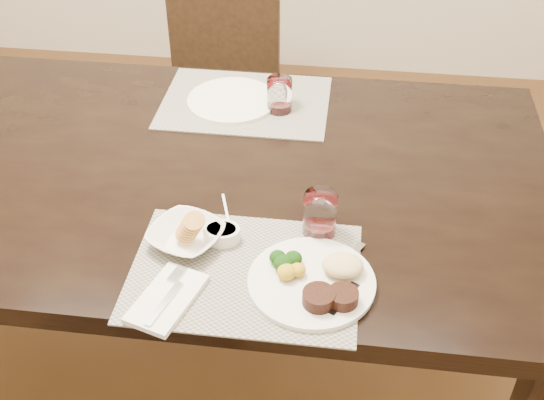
# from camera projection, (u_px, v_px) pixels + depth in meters

# --- Properties ---
(ground_plane) EXTENTS (4.50, 4.50, 0.00)m
(ground_plane) POSITION_uv_depth(u_px,v_px,m) (172.00, 357.00, 2.14)
(ground_plane) COLOR #452A16
(ground_plane) RESTS_ON ground
(dining_table) EXTENTS (2.00, 1.00, 0.75)m
(dining_table) POSITION_uv_depth(u_px,v_px,m) (148.00, 189.00, 1.72)
(dining_table) COLOR black
(dining_table) RESTS_ON ground
(chair_far) EXTENTS (0.42, 0.42, 0.90)m
(chair_far) POSITION_uv_depth(u_px,v_px,m) (220.00, 73.00, 2.55)
(chair_far) COLOR black
(chair_far) RESTS_ON ground
(placemat_near) EXTENTS (0.46, 0.34, 0.00)m
(placemat_near) POSITION_uv_depth(u_px,v_px,m) (245.00, 272.00, 1.37)
(placemat_near) COLOR gray
(placemat_near) RESTS_ON dining_table
(placemat_far) EXTENTS (0.46, 0.34, 0.00)m
(placemat_far) POSITION_uv_depth(u_px,v_px,m) (245.00, 102.00, 1.90)
(placemat_far) COLOR gray
(placemat_far) RESTS_ON dining_table
(dinner_plate) EXTENTS (0.25, 0.25, 0.05)m
(dinner_plate) POSITION_uv_depth(u_px,v_px,m) (318.00, 280.00, 1.33)
(dinner_plate) COLOR silver
(dinner_plate) RESTS_ON placemat_near
(napkin_fork) EXTENTS (0.14, 0.19, 0.02)m
(napkin_fork) POSITION_uv_depth(u_px,v_px,m) (167.00, 298.00, 1.30)
(napkin_fork) COLOR white
(napkin_fork) RESTS_ON placemat_near
(steak_knife) EXTENTS (0.08, 0.22, 0.01)m
(steak_knife) POSITION_uv_depth(u_px,v_px,m) (343.00, 290.00, 1.32)
(steak_knife) COLOR silver
(steak_knife) RESTS_ON placemat_near
(cracker_bowl) EXTENTS (0.19, 0.19, 0.07)m
(cracker_bowl) POSITION_uv_depth(u_px,v_px,m) (186.00, 235.00, 1.43)
(cracker_bowl) COLOR silver
(cracker_bowl) RESTS_ON placemat_near
(sauce_ramekin) EXTENTS (0.08, 0.12, 0.06)m
(sauce_ramekin) POSITION_uv_depth(u_px,v_px,m) (222.00, 233.00, 1.44)
(sauce_ramekin) COLOR silver
(sauce_ramekin) RESTS_ON placemat_near
(wine_glass_near) EXTENTS (0.07, 0.07, 0.10)m
(wine_glass_near) POSITION_uv_depth(u_px,v_px,m) (320.00, 216.00, 1.44)
(wine_glass_near) COLOR white
(wine_glass_near) RESTS_ON placemat_near
(far_plate) EXTENTS (0.25, 0.25, 0.01)m
(far_plate) POSITION_uv_depth(u_px,v_px,m) (232.00, 100.00, 1.89)
(far_plate) COLOR silver
(far_plate) RESTS_ON placemat_far
(wine_glass_far) EXTENTS (0.07, 0.07, 0.09)m
(wine_glass_far) POSITION_uv_depth(u_px,v_px,m) (279.00, 97.00, 1.83)
(wine_glass_far) COLOR white
(wine_glass_far) RESTS_ON placemat_far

